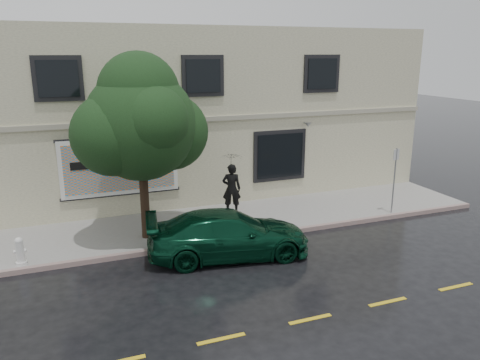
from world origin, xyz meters
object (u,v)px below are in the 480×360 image
object	(u,v)px
car	(229,234)
street_tree	(140,125)
fire_hydrant	(20,251)
pedestrian	(232,189)

from	to	relation	value
car	street_tree	world-z (taller)	street_tree
car	fire_hydrant	bearing A→B (deg)	86.43
car	street_tree	xyz separation A→B (m)	(-2.15, 2.07, 3.14)
pedestrian	street_tree	distance (m)	4.56
car	street_tree	bearing A→B (deg)	54.94
car	pedestrian	distance (m)	3.56
car	pedestrian	bearing A→B (deg)	-12.42
pedestrian	fire_hydrant	world-z (taller)	pedestrian
street_tree	fire_hydrant	distance (m)	5.04
pedestrian	street_tree	world-z (taller)	street_tree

